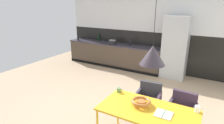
{
  "coord_description": "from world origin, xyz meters",
  "views": [
    {
      "loc": [
        2.03,
        -3.13,
        2.36
      ],
      "look_at": [
        -0.21,
        0.77,
        0.91
      ],
      "focal_mm": 29.41,
      "sensor_mm": 36.0,
      "label": 1
    }
  ],
  "objects_px": {
    "fruit_bowl": "(141,102)",
    "open_book": "(164,114)",
    "mug_short_terracotta": "(119,90)",
    "bottle_oil_tall": "(98,37)",
    "armchair_far_side": "(149,96)",
    "pendant_lamp_over_table_near": "(153,55)",
    "armchair_facing_counter": "(183,107)",
    "bottle_spice_small": "(130,42)",
    "refrigerator_column": "(175,48)",
    "cooking_pot": "(112,42)",
    "bottle_vinegar_dark": "(78,38)",
    "mug_white_ceramic": "(198,109)",
    "dining_table": "(148,112)"
  },
  "relations": [
    {
      "from": "pendant_lamp_over_table_near",
      "to": "open_book",
      "type": "bearing_deg",
      "value": -13.36
    },
    {
      "from": "fruit_bowl",
      "to": "mug_white_ceramic",
      "type": "distance_m",
      "value": 0.86
    },
    {
      "from": "open_book",
      "to": "bottle_vinegar_dark",
      "type": "height_order",
      "value": "bottle_vinegar_dark"
    },
    {
      "from": "mug_white_ceramic",
      "to": "bottle_oil_tall",
      "type": "relative_size",
      "value": 0.4
    },
    {
      "from": "pendant_lamp_over_table_near",
      "to": "armchair_facing_counter",
      "type": "bearing_deg",
      "value": 63.22
    },
    {
      "from": "cooking_pot",
      "to": "bottle_vinegar_dark",
      "type": "bearing_deg",
      "value": -176.59
    },
    {
      "from": "refrigerator_column",
      "to": "bottle_vinegar_dark",
      "type": "distance_m",
      "value": 3.86
    },
    {
      "from": "armchair_facing_counter",
      "to": "cooking_pot",
      "type": "height_order",
      "value": "cooking_pot"
    },
    {
      "from": "armchair_far_side",
      "to": "bottle_oil_tall",
      "type": "relative_size",
      "value": 2.6
    },
    {
      "from": "armchair_facing_counter",
      "to": "mug_short_terracotta",
      "type": "bearing_deg",
      "value": 30.12
    },
    {
      "from": "refrigerator_column",
      "to": "mug_white_ceramic",
      "type": "relative_size",
      "value": 16.78
    },
    {
      "from": "fruit_bowl",
      "to": "bottle_oil_tall",
      "type": "distance_m",
      "value": 4.94
    },
    {
      "from": "armchair_facing_counter",
      "to": "bottle_oil_tall",
      "type": "distance_m",
      "value": 4.85
    },
    {
      "from": "bottle_vinegar_dark",
      "to": "open_book",
      "type": "bearing_deg",
      "value": -36.91
    },
    {
      "from": "mug_short_terracotta",
      "to": "pendant_lamp_over_table_near",
      "type": "bearing_deg",
      "value": -20.47
    },
    {
      "from": "open_book",
      "to": "pendant_lamp_over_table_near",
      "type": "bearing_deg",
      "value": 166.64
    },
    {
      "from": "mug_short_terracotta",
      "to": "cooking_pot",
      "type": "xyz_separation_m",
      "value": [
        -1.93,
        3.12,
        0.17
      ]
    },
    {
      "from": "bottle_spice_small",
      "to": "bottle_vinegar_dark",
      "type": "relative_size",
      "value": 0.95
    },
    {
      "from": "open_book",
      "to": "mug_short_terracotta",
      "type": "relative_size",
      "value": 2.14
    },
    {
      "from": "dining_table",
      "to": "pendant_lamp_over_table_near",
      "type": "height_order",
      "value": "pendant_lamp_over_table_near"
    },
    {
      "from": "armchair_facing_counter",
      "to": "bottle_spice_small",
      "type": "bearing_deg",
      "value": -46.04
    },
    {
      "from": "dining_table",
      "to": "mug_short_terracotta",
      "type": "distance_m",
      "value": 0.74
    },
    {
      "from": "refrigerator_column",
      "to": "dining_table",
      "type": "xyz_separation_m",
      "value": [
        0.33,
        -3.5,
        -0.3
      ]
    },
    {
      "from": "bottle_oil_tall",
      "to": "pendant_lamp_over_table_near",
      "type": "xyz_separation_m",
      "value": [
        3.45,
        -3.69,
        0.62
      ]
    },
    {
      "from": "open_book",
      "to": "armchair_facing_counter",
      "type": "bearing_deg",
      "value": 79.85
    },
    {
      "from": "armchair_facing_counter",
      "to": "mug_white_ceramic",
      "type": "relative_size",
      "value": 6.19
    },
    {
      "from": "armchair_far_side",
      "to": "bottle_oil_tall",
      "type": "xyz_separation_m",
      "value": [
        -3.18,
        2.84,
        0.5
      ]
    },
    {
      "from": "armchair_facing_counter",
      "to": "pendant_lamp_over_table_near",
      "type": "bearing_deg",
      "value": 66.17
    },
    {
      "from": "refrigerator_column",
      "to": "armchair_facing_counter",
      "type": "distance_m",
      "value": 2.8
    },
    {
      "from": "mug_short_terracotta",
      "to": "dining_table",
      "type": "bearing_deg",
      "value": -23.74
    },
    {
      "from": "cooking_pot",
      "to": "bottle_vinegar_dark",
      "type": "relative_size",
      "value": 0.89
    },
    {
      "from": "dining_table",
      "to": "cooking_pot",
      "type": "relative_size",
      "value": 5.9
    },
    {
      "from": "mug_white_ceramic",
      "to": "bottle_spice_small",
      "type": "height_order",
      "value": "bottle_spice_small"
    },
    {
      "from": "armchair_far_side",
      "to": "bottle_vinegar_dark",
      "type": "relative_size",
      "value": 2.64
    },
    {
      "from": "mug_short_terracotta",
      "to": "bottle_oil_tall",
      "type": "bearing_deg",
      "value": 128.91
    },
    {
      "from": "refrigerator_column",
      "to": "cooking_pot",
      "type": "relative_size",
      "value": 7.7
    },
    {
      "from": "fruit_bowl",
      "to": "open_book",
      "type": "xyz_separation_m",
      "value": [
        0.4,
        -0.09,
        -0.05
      ]
    },
    {
      "from": "bottle_spice_small",
      "to": "pendant_lamp_over_table_near",
      "type": "distance_m",
      "value": 4.02
    },
    {
      "from": "refrigerator_column",
      "to": "mug_short_terracotta",
      "type": "xyz_separation_m",
      "value": [
        -0.34,
        -3.21,
        -0.2
      ]
    },
    {
      "from": "bottle_oil_tall",
      "to": "bottle_vinegar_dark",
      "type": "height_order",
      "value": "bottle_oil_tall"
    },
    {
      "from": "refrigerator_column",
      "to": "bottle_spice_small",
      "type": "bearing_deg",
      "value": 179.47
    },
    {
      "from": "armchair_far_side",
      "to": "fruit_bowl",
      "type": "relative_size",
      "value": 2.4
    },
    {
      "from": "bottle_oil_tall",
      "to": "pendant_lamp_over_table_near",
      "type": "height_order",
      "value": "pendant_lamp_over_table_near"
    },
    {
      "from": "armchair_far_side",
      "to": "pendant_lamp_over_table_near",
      "type": "distance_m",
      "value": 1.44
    },
    {
      "from": "dining_table",
      "to": "bottle_vinegar_dark",
      "type": "xyz_separation_m",
      "value": [
        -4.19,
        3.32,
        0.3
      ]
    },
    {
      "from": "armchair_facing_counter",
      "to": "bottle_spice_small",
      "type": "relative_size",
      "value": 2.65
    },
    {
      "from": "armchair_far_side",
      "to": "bottle_spice_small",
      "type": "height_order",
      "value": "bottle_spice_small"
    },
    {
      "from": "bottle_vinegar_dark",
      "to": "pendant_lamp_over_table_near",
      "type": "height_order",
      "value": "pendant_lamp_over_table_near"
    },
    {
      "from": "refrigerator_column",
      "to": "bottle_spice_small",
      "type": "xyz_separation_m",
      "value": [
        -1.58,
        0.01,
        0.01
      ]
    },
    {
      "from": "mug_white_ceramic",
      "to": "armchair_facing_counter",
      "type": "bearing_deg",
      "value": 117.23
    }
  ]
}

